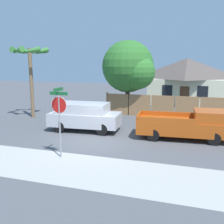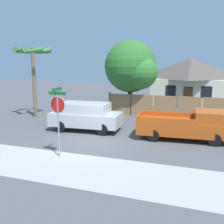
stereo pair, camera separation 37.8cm
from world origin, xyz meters
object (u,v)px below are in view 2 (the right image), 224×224
at_px(orange_pickup, 188,125).
at_px(stop_sign, 58,110).
at_px(oak_tree, 132,68).
at_px(house, 190,80).
at_px(red_suv, 86,116).
at_px(palm_tree, 33,57).

bearing_deg(orange_pickup, stop_sign, -142.52).
bearing_deg(oak_tree, house, 62.68).
bearing_deg(oak_tree, red_suv, -101.67).
bearing_deg(stop_sign, oak_tree, 88.44).
distance_m(oak_tree, stop_sign, 11.43).
height_order(red_suv, stop_sign, stop_sign).
bearing_deg(red_suv, oak_tree, 74.28).
relative_size(red_suv, orange_pickup, 0.87).
relative_size(house, stop_sign, 2.52).
xyz_separation_m(palm_tree, stop_sign, (6.51, -7.38, -2.53)).
relative_size(red_suv, stop_sign, 1.42).
distance_m(palm_tree, red_suv, 7.23).
height_order(house, stop_sign, house).
height_order(palm_tree, stop_sign, palm_tree).
bearing_deg(palm_tree, red_suv, -24.61).
bearing_deg(oak_tree, palm_tree, -150.66).
distance_m(house, orange_pickup, 14.92).
bearing_deg(oak_tree, orange_pickup, -52.37).
xyz_separation_m(oak_tree, orange_pickup, (4.99, -6.47, -3.06)).
height_order(house, palm_tree, palm_tree).
relative_size(palm_tree, red_suv, 1.20).
height_order(oak_tree, orange_pickup, oak_tree).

